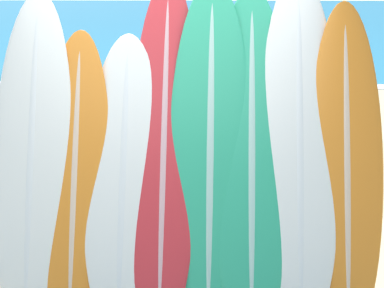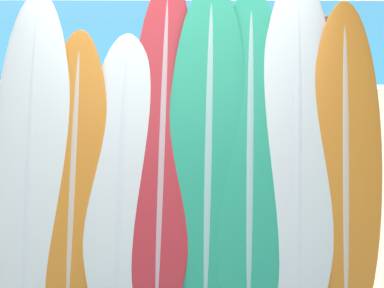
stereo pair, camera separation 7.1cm
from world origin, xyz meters
The scene contains 13 objects.
ocean_water centered at (0.00, 38.37, 0.00)m, with size 120.00×60.00×0.01m.
surfboard_rack centered at (0.22, 0.40, 0.52)m, with size 2.47×0.04×0.97m.
surfboard_slot_0 centered at (-0.86, 0.43, 1.12)m, with size 0.56×0.95×2.23m.
surfboard_slot_1 centered at (-0.55, 0.39, 0.98)m, with size 0.49×0.87×1.97m.
surfboard_slot_2 centered at (-0.22, 0.38, 0.97)m, with size 0.55×0.96×1.94m.
surfboard_slot_3 centered at (0.06, 0.48, 1.17)m, with size 0.49×1.21×2.34m.
surfboard_slot_4 centered at (0.38, 0.46, 1.16)m, with size 0.58×1.08×2.32m.
surfboard_slot_5 centered at (0.67, 0.45, 1.13)m, with size 0.55×1.14×2.26m.
surfboard_slot_6 centered at (0.99, 0.47, 1.19)m, with size 0.56×1.13×2.37m.
surfboard_slot_7 centered at (1.31, 0.42, 1.08)m, with size 0.50×0.94×2.17m.
person_near_water centered at (2.14, 6.18, 0.96)m, with size 0.29×0.30×1.77m.
person_mid_beach centered at (-0.22, 4.70, 0.92)m, with size 0.23×0.28×1.69m.
person_far_left centered at (0.33, 3.43, 0.92)m, with size 0.26×0.29×1.69m.
Camera 2 is at (0.48, -3.04, 2.28)m, focal length 50.00 mm.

